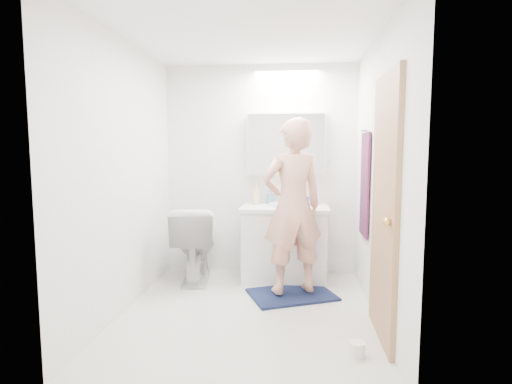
# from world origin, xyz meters

# --- Properties ---
(floor) EXTENTS (2.50, 2.50, 0.00)m
(floor) POSITION_xyz_m (0.00, 0.00, 0.00)
(floor) COLOR silver
(floor) RESTS_ON ground
(ceiling) EXTENTS (2.50, 2.50, 0.00)m
(ceiling) POSITION_xyz_m (0.00, 0.00, 2.40)
(ceiling) COLOR white
(ceiling) RESTS_ON floor
(wall_back) EXTENTS (2.50, 0.00, 2.50)m
(wall_back) POSITION_xyz_m (0.00, 1.25, 1.20)
(wall_back) COLOR white
(wall_back) RESTS_ON floor
(wall_front) EXTENTS (2.50, 0.00, 2.50)m
(wall_front) POSITION_xyz_m (0.00, -1.25, 1.20)
(wall_front) COLOR white
(wall_front) RESTS_ON floor
(wall_left) EXTENTS (0.00, 2.50, 2.50)m
(wall_left) POSITION_xyz_m (-1.10, 0.00, 1.20)
(wall_left) COLOR white
(wall_left) RESTS_ON floor
(wall_right) EXTENTS (0.00, 2.50, 2.50)m
(wall_right) POSITION_xyz_m (1.10, 0.00, 1.20)
(wall_right) COLOR white
(wall_right) RESTS_ON floor
(vanity_cabinet) EXTENTS (0.90, 0.55, 0.78)m
(vanity_cabinet) POSITION_xyz_m (0.29, 0.96, 0.39)
(vanity_cabinet) COLOR silver
(vanity_cabinet) RESTS_ON floor
(countertop) EXTENTS (0.95, 0.58, 0.04)m
(countertop) POSITION_xyz_m (0.29, 0.96, 0.80)
(countertop) COLOR white
(countertop) RESTS_ON vanity_cabinet
(sink_basin) EXTENTS (0.36, 0.36, 0.03)m
(sink_basin) POSITION_xyz_m (0.29, 0.99, 0.84)
(sink_basin) COLOR silver
(sink_basin) RESTS_ON countertop
(faucet) EXTENTS (0.02, 0.02, 0.16)m
(faucet) POSITION_xyz_m (0.29, 1.19, 0.90)
(faucet) COLOR silver
(faucet) RESTS_ON countertop
(medicine_cabinet) EXTENTS (0.88, 0.14, 0.70)m
(medicine_cabinet) POSITION_xyz_m (0.30, 1.18, 1.50)
(medicine_cabinet) COLOR white
(medicine_cabinet) RESTS_ON wall_back
(mirror_panel) EXTENTS (0.84, 0.01, 0.66)m
(mirror_panel) POSITION_xyz_m (0.30, 1.10, 1.50)
(mirror_panel) COLOR silver
(mirror_panel) RESTS_ON medicine_cabinet
(toilet) EXTENTS (0.56, 0.86, 0.82)m
(toilet) POSITION_xyz_m (-0.69, 0.85, 0.41)
(toilet) COLOR silver
(toilet) RESTS_ON floor
(bath_rug) EXTENTS (0.95, 0.82, 0.02)m
(bath_rug) POSITION_xyz_m (0.38, 0.45, 0.01)
(bath_rug) COLOR #142441
(bath_rug) RESTS_ON floor
(person) EXTENTS (0.72, 0.61, 1.69)m
(person) POSITION_xyz_m (0.38, 0.45, 0.89)
(person) COLOR tan
(person) RESTS_ON bath_rug
(door) EXTENTS (0.04, 0.80, 2.00)m
(door) POSITION_xyz_m (1.08, -0.35, 1.00)
(door) COLOR tan
(door) RESTS_ON wall_right
(door_knob) EXTENTS (0.06, 0.06, 0.06)m
(door_knob) POSITION_xyz_m (1.04, -0.65, 0.95)
(door_knob) COLOR gold
(door_knob) RESTS_ON door
(towel) EXTENTS (0.02, 0.42, 1.00)m
(towel) POSITION_xyz_m (1.08, 0.55, 1.10)
(towel) COLOR #101E33
(towel) RESTS_ON wall_right
(towel_hook) EXTENTS (0.07, 0.02, 0.02)m
(towel_hook) POSITION_xyz_m (1.07, 0.55, 1.62)
(towel_hook) COLOR silver
(towel_hook) RESTS_ON wall_right
(soap_bottle_a) EXTENTS (0.09, 0.09, 0.23)m
(soap_bottle_a) POSITION_xyz_m (-0.04, 1.11, 0.94)
(soap_bottle_a) COLOR #D6C08A
(soap_bottle_a) RESTS_ON countertop
(soap_bottle_b) EXTENTS (0.10, 0.10, 0.16)m
(soap_bottle_b) POSITION_xyz_m (0.12, 1.15, 0.90)
(soap_bottle_b) COLOR teal
(soap_bottle_b) RESTS_ON countertop
(toothbrush_cup) EXTENTS (0.12, 0.12, 0.08)m
(toothbrush_cup) POSITION_xyz_m (0.53, 1.12, 0.86)
(toothbrush_cup) COLOR #3E46BA
(toothbrush_cup) RESTS_ON countertop
(toilet_paper_roll) EXTENTS (0.11, 0.11, 0.10)m
(toilet_paper_roll) POSITION_xyz_m (0.86, -0.68, 0.05)
(toilet_paper_roll) COLOR white
(toilet_paper_roll) RESTS_ON floor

